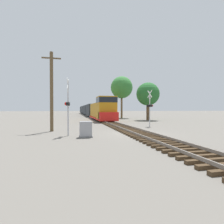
{
  "coord_description": "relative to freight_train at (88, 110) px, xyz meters",
  "views": [
    {
      "loc": [
        -5.6,
        -14.66,
        2.16
      ],
      "look_at": [
        -0.54,
        7.58,
        1.8
      ],
      "focal_mm": 28.0,
      "sensor_mm": 36.0,
      "label": 1
    }
  ],
  "objects": [
    {
      "name": "tree_mid_background",
      "position": [
        6.17,
        -21.79,
        5.59
      ],
      "size": [
        5.34,
        5.34,
        10.18
      ],
      "color": "brown",
      "rests_on": "ground"
    },
    {
      "name": "crossing_signal_near",
      "position": [
        -5.97,
        -48.29,
        0.67
      ],
      "size": [
        0.42,
        1.01,
        4.65
      ],
      "rotation": [
        0.0,
        0.0,
        -1.69
      ],
      "color": "#B7B7BC",
      "rests_on": "ground"
    },
    {
      "name": "freight_train",
      "position": [
        0.0,
        0.0,
        0.0
      ],
      "size": [
        3.04,
        74.64,
        4.3
      ],
      "color": "#B77A14",
      "rests_on": "ground"
    },
    {
      "name": "tree_far_right",
      "position": [
        8.86,
        -31.04,
        3.23
      ],
      "size": [
        4.51,
        4.51,
        7.41
      ],
      "color": "brown",
      "rests_on": "ground"
    },
    {
      "name": "relay_cabinet",
      "position": [
        -4.61,
        -49.38,
        -1.28
      ],
      "size": [
        1.01,
        0.68,
        1.23
      ],
      "color": "slate",
      "rests_on": "ground"
    },
    {
      "name": "rail_track_bed",
      "position": [
        0.0,
        -48.21,
        -1.75
      ],
      "size": [
        2.6,
        160.0,
        0.31
      ],
      "color": "#42301E",
      "rests_on": "ground"
    },
    {
      "name": "ground_plane",
      "position": [
        0.0,
        -48.21,
        -1.88
      ],
      "size": [
        400.0,
        400.0,
        0.0
      ],
      "primitive_type": "plane",
      "color": "#666059"
    },
    {
      "name": "utility_pole",
      "position": [
        -7.57,
        -44.96,
        2.09
      ],
      "size": [
        1.8,
        0.32,
        7.74
      ],
      "color": "brown",
      "rests_on": "ground"
    },
    {
      "name": "crossing_signal_far",
      "position": [
        3.77,
        -42.86,
        0.64
      ],
      "size": [
        0.46,
        1.02,
        4.51
      ],
      "rotation": [
        0.0,
        0.0,
        1.74
      ],
      "color": "#B7B7BC",
      "rests_on": "ground"
    }
  ]
}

